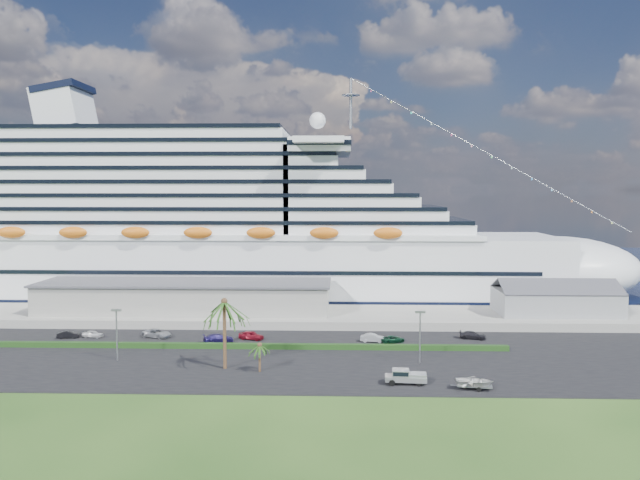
{
  "coord_description": "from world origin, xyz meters",
  "views": [
    {
      "loc": [
        7.37,
        -88.4,
        27.2
      ],
      "look_at": [
        3.65,
        30.0,
        17.7
      ],
      "focal_mm": 35.0,
      "sensor_mm": 36.0,
      "label": 1
    }
  ],
  "objects_px": {
    "pickup_truck": "(405,376)",
    "boat_trailer": "(475,382)",
    "cruise_ship": "(222,233)",
    "parked_car_3": "(218,338)"
  },
  "relations": [
    {
      "from": "parked_car_3",
      "to": "cruise_ship",
      "type": "bearing_deg",
      "value": -13.31
    },
    {
      "from": "boat_trailer",
      "to": "pickup_truck",
      "type": "bearing_deg",
      "value": 166.21
    },
    {
      "from": "pickup_truck",
      "to": "boat_trailer",
      "type": "relative_size",
      "value": 0.98
    },
    {
      "from": "pickup_truck",
      "to": "boat_trailer",
      "type": "height_order",
      "value": "pickup_truck"
    },
    {
      "from": "pickup_truck",
      "to": "boat_trailer",
      "type": "xyz_separation_m",
      "value": [
        9.19,
        -2.25,
        -0.0
      ]
    },
    {
      "from": "cruise_ship",
      "to": "boat_trailer",
      "type": "bearing_deg",
      "value": -55.55
    },
    {
      "from": "parked_car_3",
      "to": "pickup_truck",
      "type": "bearing_deg",
      "value": -149.44
    },
    {
      "from": "cruise_ship",
      "to": "pickup_truck",
      "type": "xyz_separation_m",
      "value": [
        38.13,
        -66.71,
        -15.45
      ]
    },
    {
      "from": "cruise_ship",
      "to": "boat_trailer",
      "type": "relative_size",
      "value": 31.46
    },
    {
      "from": "parked_car_3",
      "to": "boat_trailer",
      "type": "height_order",
      "value": "boat_trailer"
    }
  ]
}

